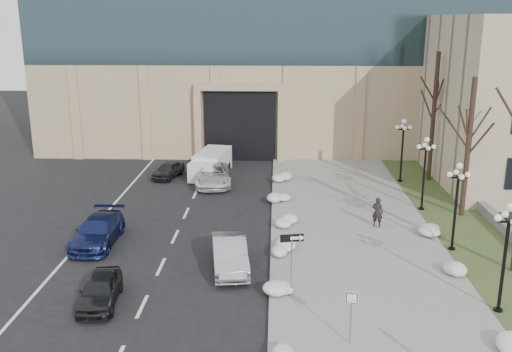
# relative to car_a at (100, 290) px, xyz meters

# --- Properties ---
(sidewalk) EXTENTS (9.00, 40.00, 0.12)m
(sidewalk) POSITION_rel_car_a_xyz_m (11.81, 7.79, -0.58)
(sidewalk) COLOR gray
(sidewalk) RESTS_ON ground
(curb) EXTENTS (0.30, 40.00, 0.14)m
(curb) POSITION_rel_car_a_xyz_m (7.31, 7.79, -0.57)
(curb) COLOR gray
(curb) RESTS_ON ground
(grass_strip) EXTENTS (4.00, 40.00, 0.10)m
(grass_strip) POSITION_rel_car_a_xyz_m (18.31, 7.79, -0.59)
(grass_strip) COLOR #3B4B25
(grass_strip) RESTS_ON ground
(stone_wall) EXTENTS (0.50, 30.00, 0.70)m
(stone_wall) POSITION_rel_car_a_xyz_m (20.31, 9.79, -0.29)
(stone_wall) COLOR gray
(stone_wall) RESTS_ON ground
(car_a) EXTENTS (1.87, 3.88, 1.28)m
(car_a) POSITION_rel_car_a_xyz_m (0.00, 0.00, 0.00)
(car_a) COLOR black
(car_a) RESTS_ON ground
(car_b) EXTENTS (2.26, 4.80, 1.52)m
(car_b) POSITION_rel_car_a_xyz_m (5.22, 3.70, 0.12)
(car_b) COLOR #A7A9AF
(car_b) RESTS_ON ground
(car_c) EXTENTS (2.08, 5.04, 1.46)m
(car_c) POSITION_rel_car_a_xyz_m (-2.13, 6.63, 0.09)
(car_c) COLOR navy
(car_c) RESTS_ON ground
(car_d) EXTENTS (3.24, 5.76, 1.52)m
(car_d) POSITION_rel_car_a_xyz_m (2.77, 18.20, 0.12)
(car_d) COLOR silver
(car_d) RESTS_ON ground
(car_e) EXTENTS (2.30, 3.82, 1.22)m
(car_e) POSITION_rel_car_a_xyz_m (-0.82, 20.01, -0.03)
(car_e) COLOR #29292D
(car_e) RESTS_ON ground
(pedestrian) EXTENTS (0.75, 0.63, 1.75)m
(pedestrian) POSITION_rel_car_a_xyz_m (13.26, 9.52, 0.36)
(pedestrian) COLOR black
(pedestrian) RESTS_ON sidewalk
(box_truck) EXTENTS (2.87, 5.92, 1.80)m
(box_truck) POSITION_rel_car_a_xyz_m (2.35, 20.85, 0.24)
(box_truck) COLOR silver
(box_truck) RESTS_ON ground
(one_way_sign) EXTENTS (1.08, 0.33, 2.88)m
(one_way_sign) POSITION_rel_car_a_xyz_m (8.29, 1.03, 1.74)
(one_way_sign) COLOR slate
(one_way_sign) RESTS_ON ground
(keep_sign) EXTENTS (0.47, 0.15, 2.21)m
(keep_sign) POSITION_rel_car_a_xyz_m (10.19, -2.92, 0.99)
(keep_sign) COLOR slate
(keep_sign) RESTS_ON ground
(snow_clump_c) EXTENTS (1.10, 1.60, 0.36)m
(snow_clump_c) POSITION_rel_car_a_xyz_m (7.85, 0.68, -0.34)
(snow_clump_c) COLOR white
(snow_clump_c) RESTS_ON sidewalk
(snow_clump_d) EXTENTS (1.10, 1.60, 0.36)m
(snow_clump_d) POSITION_rel_car_a_xyz_m (8.00, 5.48, -0.34)
(snow_clump_d) COLOR white
(snow_clump_d) RESTS_ON sidewalk
(snow_clump_e) EXTENTS (1.10, 1.60, 0.36)m
(snow_clump_e) POSITION_rel_car_a_xyz_m (7.99, 9.59, -0.34)
(snow_clump_e) COLOR white
(snow_clump_e) RESTS_ON sidewalk
(snow_clump_f) EXTENTS (1.10, 1.60, 0.36)m
(snow_clump_f) POSITION_rel_car_a_xyz_m (7.65, 14.37, -0.34)
(snow_clump_f) COLOR white
(snow_clump_f) RESTS_ON sidewalk
(snow_clump_g) EXTENTS (1.10, 1.60, 0.36)m
(snow_clump_g) POSITION_rel_car_a_xyz_m (7.93, 19.03, -0.34)
(snow_clump_g) COLOR white
(snow_clump_g) RESTS_ON sidewalk
(snow_clump_i) EXTENTS (1.10, 1.60, 0.36)m
(snow_clump_i) POSITION_rel_car_a_xyz_m (16.10, 3.38, -0.34)
(snow_clump_i) COLOR white
(snow_clump_i) RESTS_ON sidewalk
(snow_clump_j) EXTENTS (1.10, 1.60, 0.36)m
(snow_clump_j) POSITION_rel_car_a_xyz_m (15.89, 8.69, -0.34)
(snow_clump_j) COLOR white
(snow_clump_j) RESTS_ON sidewalk
(lamppost_a) EXTENTS (1.18, 1.18, 4.76)m
(lamppost_a) POSITION_rel_car_a_xyz_m (16.61, -0.21, 2.44)
(lamppost_a) COLOR black
(lamppost_a) RESTS_ON ground
(lamppost_b) EXTENTS (1.18, 1.18, 4.76)m
(lamppost_b) POSITION_rel_car_a_xyz_m (16.61, 6.29, 2.44)
(lamppost_b) COLOR black
(lamppost_b) RESTS_ON ground
(lamppost_c) EXTENTS (1.18, 1.18, 4.76)m
(lamppost_c) POSITION_rel_car_a_xyz_m (16.61, 12.79, 2.44)
(lamppost_c) COLOR black
(lamppost_c) RESTS_ON ground
(lamppost_d) EXTENTS (1.18, 1.18, 4.76)m
(lamppost_d) POSITION_rel_car_a_xyz_m (16.61, 19.29, 2.44)
(lamppost_d) COLOR black
(lamppost_d) RESTS_ON ground
(tree_mid) EXTENTS (3.20, 3.20, 8.50)m
(tree_mid) POSITION_rel_car_a_xyz_m (18.81, 11.79, 4.87)
(tree_mid) COLOR black
(tree_mid) RESTS_ON ground
(tree_far) EXTENTS (3.20, 3.20, 9.50)m
(tree_far) POSITION_rel_car_a_xyz_m (18.81, 19.79, 5.51)
(tree_far) COLOR black
(tree_far) RESTS_ON ground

